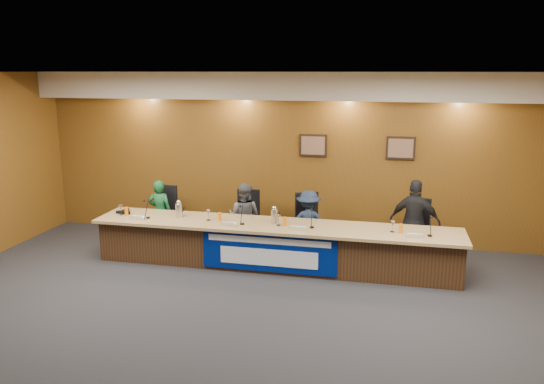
{
  "coord_description": "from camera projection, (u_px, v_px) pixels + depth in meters",
  "views": [
    {
      "loc": [
        1.83,
        -5.84,
        3.22
      ],
      "look_at": [
        -0.06,
        2.52,
        1.25
      ],
      "focal_mm": 35.0,
      "sensor_mm": 36.0,
      "label": 1
    }
  ],
  "objects": [
    {
      "name": "juice_glass_b",
      "position": [
        220.0,
        217.0,
        8.89
      ],
      "size": [
        0.06,
        0.06,
        0.15
      ],
      "primitive_type": "cylinder",
      "color": "orange",
      "rests_on": "dais_top"
    },
    {
      "name": "nameplate_d",
      "position": [
        415.0,
        235.0,
        7.99
      ],
      "size": [
        0.24,
        0.08,
        0.1
      ],
      "primitive_type": "cube",
      "rotation": [
        0.31,
        0.0,
        0.0
      ],
      "color": "white",
      "rests_on": "dais_top"
    },
    {
      "name": "panelist_b",
      "position": [
        244.0,
        217.0,
        9.62
      ],
      "size": [
        0.65,
        0.53,
        1.26
      ],
      "primitive_type": "imported",
      "rotation": [
        0.0,
        0.0,
        3.05
      ],
      "color": "#4D4E52",
      "rests_on": "floor"
    },
    {
      "name": "office_chair_b",
      "position": [
        246.0,
        223.0,
        9.75
      ],
      "size": [
        0.48,
        0.48,
        0.08
      ],
      "primitive_type": "cube",
      "rotation": [
        0.0,
        0.0,
        0.01
      ],
      "color": "black",
      "rests_on": "floor"
    },
    {
      "name": "banner_text_upper",
      "position": [
        268.0,
        241.0,
        8.42
      ],
      "size": [
        2.0,
        0.01,
        0.1
      ],
      "primitive_type": "cube",
      "color": "silver",
      "rests_on": "banner"
    },
    {
      "name": "banner",
      "position": [
        269.0,
        253.0,
        8.47
      ],
      "size": [
        2.2,
        0.02,
        0.65
      ],
      "primitive_type": "cube",
      "color": "#001465",
      "rests_on": "dais_body"
    },
    {
      "name": "wall_photo_left",
      "position": [
        313.0,
        145.0,
        9.94
      ],
      "size": [
        0.52,
        0.04,
        0.42
      ],
      "primitive_type": "cube",
      "color": "black",
      "rests_on": "wall_back"
    },
    {
      "name": "water_glass_a",
      "position": [
        121.0,
        210.0,
        9.27
      ],
      "size": [
        0.08,
        0.08,
        0.18
      ],
      "primitive_type": "cylinder",
      "color": "silver",
      "rests_on": "dais_top"
    },
    {
      "name": "dais_body",
      "position": [
        274.0,
        246.0,
        8.87
      ],
      "size": [
        6.0,
        0.8,
        0.7
      ],
      "primitive_type": "cube",
      "color": "#392212",
      "rests_on": "floor"
    },
    {
      "name": "ceiling",
      "position": [
        228.0,
        73.0,
        5.95
      ],
      "size": [
        10.0,
        8.0,
        0.04
      ],
      "primitive_type": "cube",
      "color": "silver",
      "rests_on": "wall_back"
    },
    {
      "name": "panelist_c",
      "position": [
        308.0,
        223.0,
        9.37
      ],
      "size": [
        0.81,
        0.54,
        1.17
      ],
      "primitive_type": "imported",
      "rotation": [
        0.0,
        0.0,
        3.28
      ],
      "color": "#18243B",
      "rests_on": "floor"
    },
    {
      "name": "office_chair_c",
      "position": [
        309.0,
        227.0,
        9.49
      ],
      "size": [
        0.63,
        0.63,
        0.08
      ],
      "primitive_type": "cube",
      "rotation": [
        0.0,
        0.0,
        0.39
      ],
      "color": "black",
      "rests_on": "floor"
    },
    {
      "name": "microphone_d",
      "position": [
        430.0,
        236.0,
        8.1
      ],
      "size": [
        0.07,
        0.07,
        0.02
      ],
      "primitive_type": "cylinder",
      "color": "black",
      "rests_on": "dais_top"
    },
    {
      "name": "office_chair_d",
      "position": [
        414.0,
        234.0,
        9.1
      ],
      "size": [
        0.6,
        0.6,
        0.08
      ],
      "primitive_type": "cube",
      "rotation": [
        0.0,
        0.0,
        -0.3
      ],
      "color": "black",
      "rests_on": "floor"
    },
    {
      "name": "water_glass_c",
      "position": [
        278.0,
        220.0,
        8.64
      ],
      "size": [
        0.08,
        0.08,
        0.18
      ],
      "primitive_type": "cylinder",
      "color": "silver",
      "rests_on": "dais_top"
    },
    {
      "name": "nameplate_b",
      "position": [
        228.0,
        224.0,
        8.6
      ],
      "size": [
        0.24,
        0.08,
        0.1
      ],
      "primitive_type": "cube",
      "rotation": [
        0.31,
        0.0,
        0.0
      ],
      "color": "white",
      "rests_on": "dais_top"
    },
    {
      "name": "carafe_left",
      "position": [
        179.0,
        210.0,
        9.14
      ],
      "size": [
        0.13,
        0.13,
        0.23
      ],
      "primitive_type": "cylinder",
      "color": "silver",
      "rests_on": "dais_top"
    },
    {
      "name": "panelist_d",
      "position": [
        415.0,
        222.0,
        8.95
      ],
      "size": [
        0.9,
        0.5,
        1.45
      ],
      "primitive_type": "imported",
      "rotation": [
        0.0,
        0.0,
        2.97
      ],
      "color": "black",
      "rests_on": "floor"
    },
    {
      "name": "wall_photo_right",
      "position": [
        401.0,
        148.0,
        9.6
      ],
      "size": [
        0.52,
        0.04,
        0.42
      ],
      "primitive_type": "cube",
      "color": "black",
      "rests_on": "wall_back"
    },
    {
      "name": "water_glass_b",
      "position": [
        208.0,
        215.0,
        8.94
      ],
      "size": [
        0.08,
        0.08,
        0.18
      ],
      "primitive_type": "cylinder",
      "color": "silver",
      "rests_on": "dais_top"
    },
    {
      "name": "juice_glass_d",
      "position": [
        401.0,
        229.0,
        8.23
      ],
      "size": [
        0.06,
        0.06,
        0.15
      ],
      "primitive_type": "cylinder",
      "color": "orange",
      "rests_on": "dais_top"
    },
    {
      "name": "microphone_c",
      "position": [
        312.0,
        227.0,
        8.53
      ],
      "size": [
        0.07,
        0.07,
        0.02
      ],
      "primitive_type": "cylinder",
      "color": "black",
      "rests_on": "dais_top"
    },
    {
      "name": "speakerphone",
      "position": [
        125.0,
        212.0,
        9.42
      ],
      "size": [
        0.32,
        0.32,
        0.05
      ],
      "primitive_type": "cylinder",
      "color": "black",
      "rests_on": "dais_top"
    },
    {
      "name": "water_glass_d",
      "position": [
        392.0,
        227.0,
        8.29
      ],
      "size": [
        0.08,
        0.08,
        0.18
      ],
      "primitive_type": "cylinder",
      "color": "silver",
      "rests_on": "dais_top"
    },
    {
      "name": "juice_glass_c",
      "position": [
        285.0,
        222.0,
        8.61
      ],
      "size": [
        0.06,
        0.06,
        0.15
      ],
      "primitive_type": "cylinder",
      "color": "orange",
      "rests_on": "dais_top"
    },
    {
      "name": "juice_glass_a",
      "position": [
        126.0,
        211.0,
        9.24
      ],
      "size": [
        0.06,
        0.06,
        0.15
      ],
      "primitive_type": "cylinder",
      "color": "orange",
      "rests_on": "dais_top"
    },
    {
      "name": "carafe_mid",
      "position": [
        274.0,
        216.0,
        8.76
      ],
      "size": [
        0.11,
        0.11,
        0.24
      ],
      "primitive_type": "cylinder",
      "color": "silver",
      "rests_on": "dais_top"
    },
    {
      "name": "soffit",
      "position": [
        291.0,
        86.0,
        9.57
      ],
      "size": [
        10.0,
        0.5,
        0.5
      ],
      "primitive_type": "cube",
      "color": "beige",
      "rests_on": "wall_back"
    },
    {
      "name": "nameplate_a",
      "position": [
        136.0,
        217.0,
        8.98
      ],
      "size": [
        0.24,
        0.08,
        0.1
      ],
      "primitive_type": "cube",
      "rotation": [
        0.31,
        0.0,
        0.0
      ],
      "color": "white",
      "rests_on": "dais_top"
    },
    {
      "name": "office_chair_a",
      "position": [
        163.0,
        218.0,
        10.1
      ],
      "size": [
        0.5,
        0.5,
        0.08
      ],
      "primitive_type": "cube",
      "rotation": [
        0.0,
        0.0,
        -0.03
      ],
      "color": "black",
      "rests_on": "floor"
    },
    {
      "name": "microphone_b",
      "position": [
        242.0,
        224.0,
        8.72
      ],
      "size": [
        0.07,
        0.07,
        0.02
      ],
      "primitive_type": "cylinder",
      "color": "black",
      "rests_on": "dais_top"
    },
    {
      "name": "panelist_a",
      "position": [
        160.0,
        212.0,
        9.98
      ],
      "size": [
        0.45,
        0.3,
        1.24
      ],
      "primitive_type": "imported",
      "rotation": [
        0.0,
        0.0,
        3.14
      ],
      "color": "#145127",
      "rests_on": "floor"
    },
    {
      "name": "nameplate_c",
      "position": [
        297.0,
        228.0,
        8.38
      ],
      "size": [
        0.24,
        0.08,
        0.1
      ],
      "primitive_type": "cube",
      "rotation": [
        0.31,
        0.0,
        0.0
      ],
      "color": "white",
      "rests_on": "dais_top"
    },
    {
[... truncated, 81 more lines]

